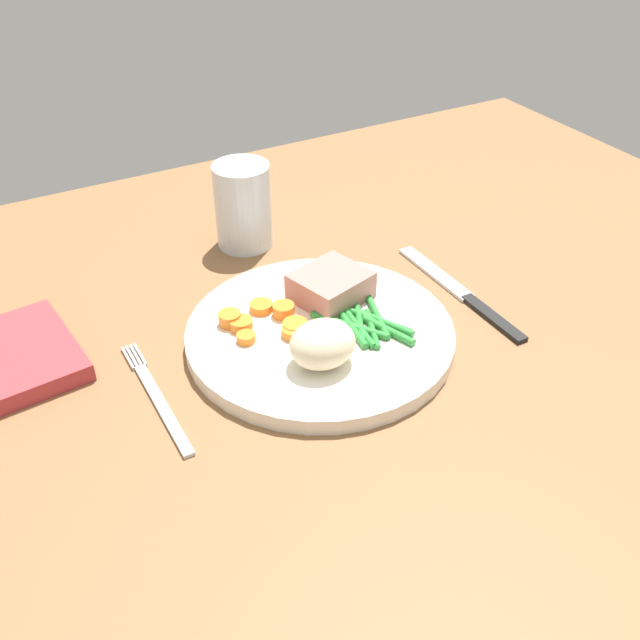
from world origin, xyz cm
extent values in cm
cube|color=brown|center=(0.00, 0.00, 1.00)|extent=(120.00, 90.00, 2.00)
cylinder|color=white|center=(-2.49, -0.79, 2.80)|extent=(26.28, 26.28, 1.60)
cube|color=#B2756B|center=(1.06, 3.35, 5.05)|extent=(8.55, 8.06, 2.90)
ellipsoid|color=beige|center=(-4.85, -5.52, 5.75)|extent=(6.21, 5.32, 4.30)
cylinder|color=orange|center=(-9.87, 4.14, 4.24)|extent=(2.21, 2.21, 1.27)
cylinder|color=orange|center=(-5.25, -0.60, 4.06)|extent=(2.36, 2.36, 0.91)
cylinder|color=orange|center=(-6.17, 4.77, 4.02)|extent=(2.34, 2.34, 0.85)
cylinder|color=orange|center=(-4.60, 2.89, 4.23)|extent=(2.22, 2.22, 1.26)
cylinder|color=orange|center=(-9.21, 2.93, 4.11)|extent=(2.28, 2.28, 1.02)
cylinder|color=orange|center=(-9.64, 0.82, 4.02)|extent=(1.80, 1.80, 0.84)
cylinder|color=orange|center=(-4.78, 0.00, 4.10)|extent=(2.51, 2.51, 1.00)
cylinder|color=#2D8C38|center=(0.34, -2.18, 3.96)|extent=(5.17, 7.21, 0.71)
cylinder|color=#2D8C38|center=(2.67, -2.33, 3.93)|extent=(4.64, 7.46, 0.66)
cylinder|color=#2D8C38|center=(0.62, -3.07, 3.95)|extent=(1.32, 6.31, 0.69)
cylinder|color=#2D8C38|center=(0.48, -2.64, 3.97)|extent=(1.45, 6.45, 0.73)
cylinder|color=#2D8C38|center=(3.37, -3.64, 3.95)|extent=(3.17, 5.77, 0.70)
cylinder|color=#2D8C38|center=(1.17, -2.24, 3.93)|extent=(3.11, 5.56, 0.66)
cylinder|color=#2D8C38|center=(3.22, -2.27, 3.95)|extent=(2.73, 7.00, 0.69)
cylinder|color=#2D8C38|center=(1.71, -3.66, 3.90)|extent=(2.88, 5.85, 0.61)
cylinder|color=#2D8C38|center=(2.87, -4.71, 3.97)|extent=(2.67, 5.98, 0.75)
cube|color=silver|center=(-19.38, -2.79, 2.20)|extent=(1.00, 13.00, 0.40)
cube|color=silver|center=(-19.98, 5.51, 2.20)|extent=(0.24, 3.60, 0.40)
cube|color=silver|center=(-19.58, 5.51, 2.20)|extent=(0.24, 3.60, 0.40)
cube|color=silver|center=(-19.18, 5.51, 2.20)|extent=(0.24, 3.60, 0.40)
cube|color=silver|center=(-18.78, 5.51, 2.20)|extent=(0.24, 3.60, 0.40)
cube|color=black|center=(14.81, -6.29, 2.20)|extent=(1.30, 9.00, 0.64)
cube|color=silver|center=(14.81, 3.71, 2.20)|extent=(1.70, 12.00, 0.40)
cylinder|color=silver|center=(-0.93, 20.41, 7.02)|extent=(6.60, 6.60, 10.04)
cylinder|color=silver|center=(-0.93, 20.41, 3.98)|extent=(6.07, 6.07, 3.97)
cube|color=#B2383D|center=(-29.46, 9.97, 2.90)|extent=(12.16, 14.02, 1.81)
camera|label=1|loc=(-30.67, -51.55, 46.61)|focal=41.62mm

